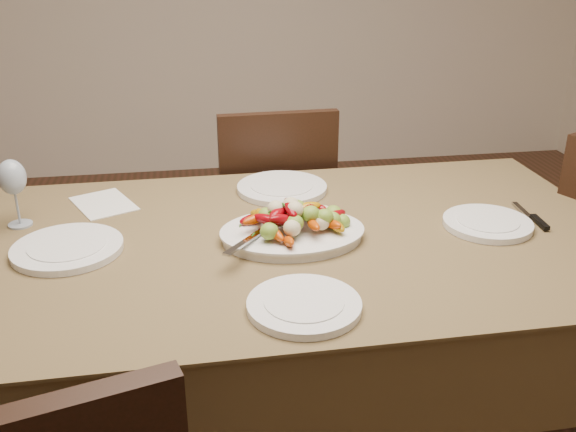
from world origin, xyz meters
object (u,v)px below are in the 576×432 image
(serving_platter, at_px, (292,235))
(plate_right, at_px, (487,224))
(wine_glass, at_px, (14,191))
(chair_far, at_px, (271,218))
(dining_table, at_px, (288,354))
(plate_far, at_px, (282,188))
(plate_near, at_px, (304,306))
(plate_left, at_px, (68,249))

(serving_platter, relative_size, plate_right, 1.53)
(wine_glass, bearing_deg, chair_far, 36.34)
(dining_table, distance_m, chair_far, 0.78)
(plate_far, distance_m, wine_glass, 0.78)
(dining_table, distance_m, wine_glass, 0.89)
(plate_right, relative_size, plate_near, 0.98)
(plate_right, bearing_deg, dining_table, 177.71)
(chair_far, bearing_deg, wine_glass, 34.43)
(dining_table, relative_size, plate_left, 6.56)
(dining_table, height_order, chair_far, chair_far)
(dining_table, relative_size, plate_near, 7.34)
(plate_left, bearing_deg, plate_near, -33.93)
(chair_far, bearing_deg, plate_far, 85.57)
(dining_table, distance_m, plate_far, 0.52)
(serving_platter, xyz_separation_m, plate_near, (-0.03, -0.35, -0.00))
(plate_right, distance_m, wine_glass, 1.31)
(serving_platter, bearing_deg, plate_far, 85.78)
(chair_far, bearing_deg, plate_right, 120.58)
(plate_far, bearing_deg, chair_far, 87.48)
(plate_left, height_order, plate_right, same)
(plate_left, distance_m, plate_right, 1.13)
(plate_near, bearing_deg, plate_left, 146.07)
(wine_glass, bearing_deg, dining_table, -14.98)
(chair_far, distance_m, plate_right, 0.98)
(plate_left, distance_m, plate_near, 0.66)
(plate_far, relative_size, wine_glass, 1.39)
(plate_left, xyz_separation_m, wine_glass, (-0.16, 0.19, 0.09))
(serving_platter, bearing_deg, wine_glass, 164.09)
(serving_platter, height_order, plate_far, serving_platter)
(chair_far, distance_m, wine_glass, 1.05)
(dining_table, relative_size, chair_far, 1.94)
(serving_platter, height_order, wine_glass, wine_glass)
(plate_right, bearing_deg, chair_far, 122.49)
(plate_left, relative_size, wine_glass, 1.37)
(serving_platter, distance_m, plate_near, 0.35)
(chair_far, bearing_deg, plate_left, 48.81)
(chair_far, relative_size, plate_far, 3.34)
(plate_far, bearing_deg, plate_right, -34.66)
(serving_platter, xyz_separation_m, wine_glass, (-0.74, 0.21, 0.09))
(plate_far, height_order, wine_glass, wine_glass)
(dining_table, relative_size, wine_glass, 8.98)
(plate_near, relative_size, wine_glass, 1.22)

